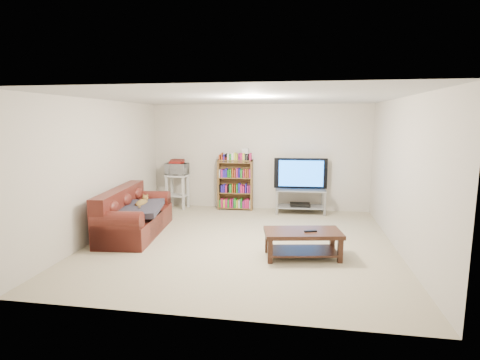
% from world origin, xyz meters
% --- Properties ---
extents(floor, '(5.00, 5.00, 0.00)m').
position_xyz_m(floor, '(0.00, 0.00, 0.00)').
color(floor, '#C2B490').
rests_on(floor, ground).
extents(ceiling, '(5.00, 5.00, 0.00)m').
position_xyz_m(ceiling, '(0.00, 0.00, 2.40)').
color(ceiling, white).
rests_on(ceiling, ground).
extents(wall_back, '(5.00, 0.00, 5.00)m').
position_xyz_m(wall_back, '(0.00, 2.50, 1.20)').
color(wall_back, beige).
rests_on(wall_back, ground).
extents(wall_front, '(5.00, 0.00, 5.00)m').
position_xyz_m(wall_front, '(0.00, -2.50, 1.20)').
color(wall_front, beige).
rests_on(wall_front, ground).
extents(wall_left, '(0.00, 5.00, 5.00)m').
position_xyz_m(wall_left, '(-2.50, 0.00, 1.20)').
color(wall_left, beige).
rests_on(wall_left, ground).
extents(wall_right, '(0.00, 5.00, 5.00)m').
position_xyz_m(wall_right, '(2.50, 0.00, 1.20)').
color(wall_right, beige).
rests_on(wall_right, ground).
extents(sofa, '(1.02, 2.01, 0.83)m').
position_xyz_m(sofa, '(-2.04, 0.13, 0.30)').
color(sofa, '#551D16').
rests_on(sofa, floor).
extents(blanket, '(0.91, 1.09, 0.18)m').
position_xyz_m(blanket, '(-1.85, 0.02, 0.50)').
color(blanket, '#302D38').
rests_on(blanket, sofa).
extents(cat, '(0.26, 0.55, 0.16)m').
position_xyz_m(cat, '(-1.87, 0.19, 0.56)').
color(cat, brown).
rests_on(cat, sofa).
extents(coffee_table, '(1.22, 0.76, 0.41)m').
position_xyz_m(coffee_table, '(1.01, -0.56, 0.29)').
color(coffee_table, '#341C12').
rests_on(coffee_table, floor).
extents(remote, '(0.19, 0.11, 0.02)m').
position_xyz_m(remote, '(1.12, -0.60, 0.42)').
color(remote, black).
rests_on(remote, coffee_table).
extents(tv_stand, '(1.11, 0.55, 0.54)m').
position_xyz_m(tv_stand, '(0.96, 2.17, 0.37)').
color(tv_stand, '#999EA3').
rests_on(tv_stand, floor).
extents(television, '(1.18, 0.22, 0.67)m').
position_xyz_m(television, '(0.96, 2.17, 0.88)').
color(television, black).
rests_on(television, tv_stand).
extents(dvd_player, '(0.45, 0.33, 0.06)m').
position_xyz_m(dvd_player, '(0.96, 2.17, 0.19)').
color(dvd_player, black).
rests_on(dvd_player, tv_stand).
extents(bookshelf, '(0.81, 0.27, 1.16)m').
position_xyz_m(bookshelf, '(-0.52, 2.29, 0.60)').
color(bookshelf, brown).
rests_on(bookshelf, floor).
extents(shelf_clutter, '(0.59, 0.19, 0.28)m').
position_xyz_m(shelf_clutter, '(-0.42, 2.31, 1.26)').
color(shelf_clutter, silver).
rests_on(shelf_clutter, bookshelf).
extents(microwave_stand, '(0.53, 0.41, 0.79)m').
position_xyz_m(microwave_stand, '(-1.88, 2.20, 0.51)').
color(microwave_stand, silver).
rests_on(microwave_stand, floor).
extents(microwave, '(0.52, 0.38, 0.27)m').
position_xyz_m(microwave, '(-1.88, 2.20, 0.92)').
color(microwave, silver).
rests_on(microwave, microwave_stand).
extents(game_boxes, '(0.31, 0.28, 0.05)m').
position_xyz_m(game_boxes, '(-1.88, 2.20, 1.08)').
color(game_boxes, maroon).
rests_on(game_boxes, microwave).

